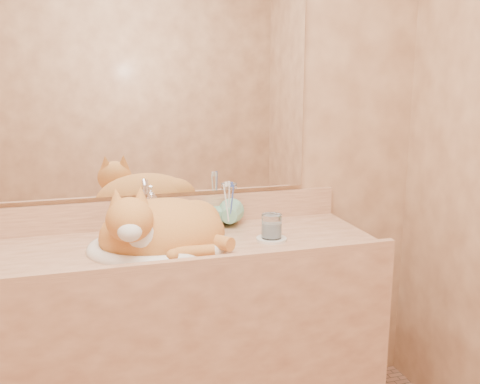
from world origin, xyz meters
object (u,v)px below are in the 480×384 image
object	(u,v)px
cat	(160,227)
water_glass	(272,226)
toothbrush_cup	(229,217)
vanity_counter	(168,349)
soap_dispenser	(214,210)
sink_basin	(159,227)

from	to	relation	value
cat	water_glass	distance (m)	0.42
toothbrush_cup	water_glass	world-z (taller)	same
vanity_counter	toothbrush_cup	bearing A→B (deg)	24.64
vanity_counter	cat	size ratio (longest dim) A/B	3.42
cat	soap_dispenser	size ratio (longest dim) A/B	2.91
sink_basin	toothbrush_cup	size ratio (longest dim) A/B	4.64
vanity_counter	water_glass	bearing A→B (deg)	-7.75
soap_dispenser	water_glass	xyz separation A→B (m)	(0.17, -0.22, -0.02)
sink_basin	toothbrush_cup	xyz separation A→B (m)	(0.31, 0.15, -0.03)
cat	vanity_counter	bearing A→B (deg)	58.52
water_glass	toothbrush_cup	bearing A→B (deg)	122.22
vanity_counter	toothbrush_cup	world-z (taller)	toothbrush_cup
vanity_counter	soap_dispenser	world-z (taller)	soap_dispenser
sink_basin	cat	distance (m)	0.02
cat	water_glass	xyz separation A→B (m)	(0.42, -0.02, -0.03)
soap_dispenser	toothbrush_cup	size ratio (longest dim) A/B	1.46
water_glass	cat	bearing A→B (deg)	177.82
vanity_counter	soap_dispenser	distance (m)	0.58
water_glass	soap_dispenser	bearing A→B (deg)	128.61
sink_basin	vanity_counter	bearing A→B (deg)	38.99
sink_basin	toothbrush_cup	distance (m)	0.34
vanity_counter	sink_basin	xyz separation A→B (m)	(-0.02, -0.02, 0.50)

